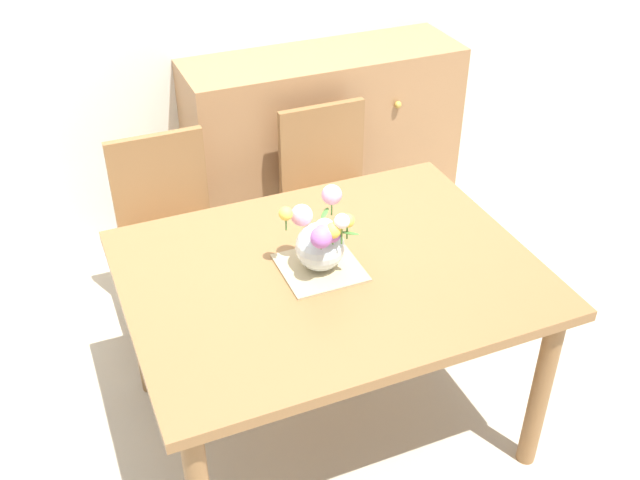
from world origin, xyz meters
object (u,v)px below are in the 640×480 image
at_px(chair_right, 331,189).
at_px(dresser, 323,146).
at_px(flower_vase, 321,238).
at_px(dining_table, 330,290).
at_px(chair_left, 169,223).

height_order(chair_right, dresser, dresser).
distance_m(dresser, flower_vase, 1.50).
distance_m(dining_table, chair_left, 0.98).
height_order(dining_table, chair_left, chair_left).
bearing_deg(flower_vase, dresser, 66.74).
height_order(chair_left, flower_vase, flower_vase).
bearing_deg(dining_table, flower_vase, 168.92).
relative_size(dining_table, dresser, 1.00).
bearing_deg(dresser, chair_right, -108.67).
height_order(dining_table, dresser, dresser).
bearing_deg(chair_left, flower_vase, 112.02).
bearing_deg(chair_right, chair_left, 0.00).
distance_m(chair_left, chair_right, 0.77).
xyz_separation_m(chair_right, dresser, (0.15, 0.45, -0.02)).
xyz_separation_m(dresser, flower_vase, (-0.57, -1.32, 0.40)).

